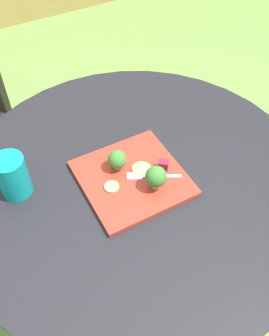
% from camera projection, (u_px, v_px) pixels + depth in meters
% --- Properties ---
extents(ground_plane, '(12.00, 12.00, 0.00)m').
position_uv_depth(ground_plane, '(136.00, 284.00, 1.64)').
color(ground_plane, '#669342').
extents(patio_table, '(1.03, 1.03, 0.74)m').
position_uv_depth(patio_table, '(136.00, 218.00, 1.25)').
color(patio_table, black).
rests_on(patio_table, ground_plane).
extents(salad_plate, '(0.28, 0.28, 0.01)m').
position_uv_depth(salad_plate, '(132.00, 178.00, 1.07)').
color(salad_plate, '#AD3323').
rests_on(salad_plate, patio_table).
extents(drinking_glass, '(0.09, 0.09, 0.12)m').
position_uv_depth(drinking_glass, '(13.00, 178.00, 1.00)').
color(drinking_glass, '#0F8C93').
rests_on(drinking_glass, patio_table).
extents(fork, '(0.14, 0.09, 0.00)m').
position_uv_depth(fork, '(149.00, 176.00, 1.06)').
color(fork, silver).
rests_on(fork, salad_plate).
extents(broccoli_floret_0, '(0.05, 0.05, 0.06)m').
position_uv_depth(broccoli_floret_0, '(117.00, 160.00, 1.05)').
color(broccoli_floret_0, '#99B770').
rests_on(broccoli_floret_0, salad_plate).
extents(broccoli_floret_1, '(0.06, 0.06, 0.07)m').
position_uv_depth(broccoli_floret_1, '(156.00, 177.00, 1.00)').
color(broccoli_floret_1, '#99B770').
rests_on(broccoli_floret_1, salad_plate).
extents(cucumber_slice_0, '(0.04, 0.04, 0.01)m').
position_uv_depth(cucumber_slice_0, '(112.00, 187.00, 1.03)').
color(cucumber_slice_0, '#8EB766').
rests_on(cucumber_slice_0, salad_plate).
extents(cucumber_slice_1, '(0.06, 0.06, 0.01)m').
position_uv_depth(cucumber_slice_1, '(142.00, 170.00, 1.07)').
color(cucumber_slice_1, '#8EB766').
rests_on(cucumber_slice_1, salad_plate).
extents(beet_chunk_0, '(0.04, 0.04, 0.03)m').
position_uv_depth(beet_chunk_0, '(163.00, 165.00, 1.07)').
color(beet_chunk_0, maroon).
rests_on(beet_chunk_0, salad_plate).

